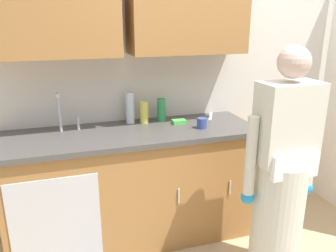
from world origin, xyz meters
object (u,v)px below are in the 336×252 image
cup_by_sink (202,123)px  sink (67,138)px  bottle_dish_liquid (161,110)px  bottle_cleaner_spray (144,112)px  person_at_sink (280,188)px  bottle_soap (130,108)px  knife_on_counter (210,116)px  sponge (179,122)px

cup_by_sink → sink: bearing=173.8°
bottle_dish_liquid → bottle_cleaner_spray: bearing=-174.1°
person_at_sink → bottle_dish_liquid: 1.13m
sink → bottle_dish_liquid: (0.77, 0.18, 0.11)m
bottle_soap → bottle_dish_liquid: (0.26, -0.02, -0.03)m
bottle_soap → knife_on_counter: 0.72m
bottle_soap → bottle_cleaner_spray: bottle_soap is taller
bottle_soap → sponge: size_ratio=2.35×
bottle_dish_liquid → cup_by_sink: bearing=-49.9°
sink → person_at_sink: bearing=-29.6°
person_at_sink → bottle_cleaner_spray: (-0.70, 0.92, 0.34)m
bottle_dish_liquid → knife_on_counter: bottle_dish_liquid is taller
cup_by_sink → bottle_soap: bearing=148.9°
knife_on_counter → bottle_cleaner_spray: bearing=-62.6°
cup_by_sink → knife_on_counter: bearing=54.1°
bottle_dish_liquid → cup_by_sink: size_ratio=2.33×
sponge → sink: bearing=-175.8°
person_at_sink → sponge: person_at_sink is taller
sink → knife_on_counter: 1.23m
knife_on_counter → person_at_sink: bearing=33.0°
bottle_soap → sponge: (0.38, -0.13, -0.11)m
bottle_soap → cup_by_sink: bearing=-31.1°
bottle_cleaner_spray → knife_on_counter: bottle_cleaner_spray is taller
sink → person_at_sink: size_ratio=0.31×
sink → sponge: 0.89m
bottle_soap → bottle_dish_liquid: size_ratio=1.36×
person_at_sink → knife_on_counter: size_ratio=6.75×
person_at_sink → bottle_dish_liquid: person_at_sink is taller
sink → bottle_soap: bearing=21.1°
cup_by_sink → person_at_sink: bearing=-64.8°
person_at_sink → bottle_dish_liquid: (-0.55, 0.93, 0.34)m
bottle_cleaner_spray → bottle_dish_liquid: (0.15, 0.02, 0.00)m
person_at_sink → cup_by_sink: 0.77m
knife_on_counter → sink: bearing=-55.2°
bottle_soap → cup_by_sink: bottle_soap is taller
person_at_sink → bottle_soap: size_ratio=6.27×
sink → knife_on_counter: sink is taller
sink → cup_by_sink: bearing=-6.2°
bottle_soap → bottle_cleaner_spray: (0.11, -0.03, -0.04)m
sink → person_at_sink: 1.54m
person_at_sink → bottle_soap: bearing=130.5°
knife_on_counter → bottle_dish_liquid: bearing=-64.4°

